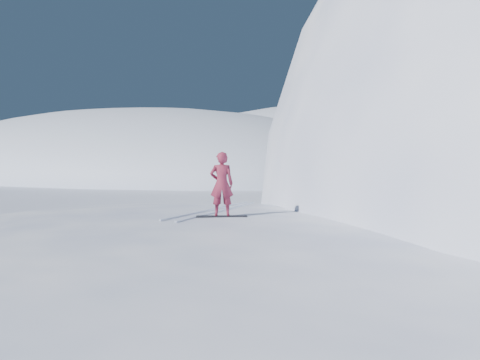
# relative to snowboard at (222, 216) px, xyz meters

# --- Properties ---
(ground) EXTENTS (400.00, 400.00, 0.00)m
(ground) POSITION_rel_snowboard_xyz_m (-0.46, -3.00, -2.41)
(ground) COLOR white
(ground) RESTS_ON ground
(near_ridge) EXTENTS (36.00, 28.00, 4.80)m
(near_ridge) POSITION_rel_snowboard_xyz_m (0.54, 0.00, -2.41)
(near_ridge) COLOR white
(near_ridge) RESTS_ON ground
(far_ridge_a) EXTENTS (120.00, 70.00, 28.00)m
(far_ridge_a) POSITION_rel_snowboard_xyz_m (-70.46, 57.00, -2.41)
(far_ridge_a) COLOR white
(far_ridge_a) RESTS_ON ground
(far_ridge_c) EXTENTS (140.00, 90.00, 36.00)m
(far_ridge_c) POSITION_rel_snowboard_xyz_m (-40.46, 107.00, -2.41)
(far_ridge_c) COLOR white
(far_ridge_c) RESTS_ON ground
(wind_bumps) EXTENTS (16.00, 14.40, 1.00)m
(wind_bumps) POSITION_rel_snowboard_xyz_m (-1.02, -0.88, -2.41)
(wind_bumps) COLOR white
(wind_bumps) RESTS_ON ground
(snowboard) EXTENTS (1.44, 1.19, 0.03)m
(snowboard) POSITION_rel_snowboard_xyz_m (0.00, 0.00, 0.00)
(snowboard) COLOR black
(snowboard) RESTS_ON near_ridge
(snowboarder) EXTENTS (0.87, 0.82, 1.99)m
(snowboarder) POSITION_rel_snowboard_xyz_m (-0.00, 0.00, 1.01)
(snowboarder) COLOR maroon
(snowboarder) RESTS_ON snowboard
(vapor_plume) EXTENTS (9.88, 7.90, 6.91)m
(vapor_plume) POSITION_rel_snowboard_xyz_m (-50.19, 39.20, -2.41)
(vapor_plume) COLOR white
(vapor_plume) RESTS_ON ground
(board_tracks) EXTENTS (1.60, 5.94, 0.04)m
(board_tracks) POSITION_rel_snowboard_xyz_m (-1.20, 1.23, 0.01)
(board_tracks) COLOR silver
(board_tracks) RESTS_ON ground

